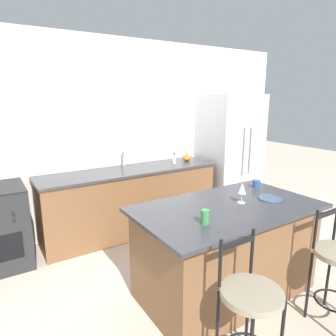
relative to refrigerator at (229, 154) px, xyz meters
The scene contains 13 objects.
ground_plane 2.05m from the refrigerator, behind, with size 18.00×18.00×0.00m, color beige.
wall_back 1.87m from the refrigerator, 167.05° to the left, with size 6.00×0.07×2.70m.
back_counter 1.86m from the refrigerator, behind, with size 2.51×0.70×0.92m.
sink_faucet 1.81m from the refrigerator, behind, with size 0.02×0.13×0.22m.
kitchen_island 2.39m from the refrigerator, 133.47° to the right, with size 1.76×1.01×0.91m.
refrigerator is the anchor object (origin of this frame).
bar_stool_near 3.27m from the refrigerator, 130.61° to the right, with size 0.42×0.42×1.01m.
dinner_plate 2.10m from the refrigerator, 122.22° to the right, with size 0.24×0.24×0.02m.
wine_glass 2.23m from the refrigerator, 130.22° to the right, with size 0.08×0.08×0.20m.
coffee_mug 1.72m from the refrigerator, 123.09° to the right, with size 0.11×0.08×0.09m.
tumbler_cup 2.80m from the refrigerator, 137.19° to the right, with size 0.07×0.07×0.12m.
pumpkin_decoration 0.82m from the refrigerator, behind, with size 0.14×0.14×0.13m.
soap_bottle 1.07m from the refrigerator, behind, with size 0.06×0.06×0.17m.
Camera 1 is at (-1.71, -3.32, 1.90)m, focal length 32.00 mm.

